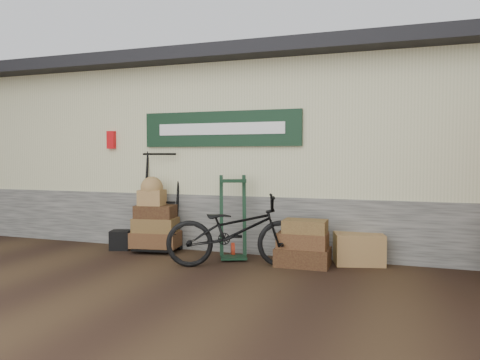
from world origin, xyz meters
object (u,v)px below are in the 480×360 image
object	(u,v)px
porter_trolley	(160,195)
suitcase_stack	(303,242)
black_trunk	(121,240)
bicycle	(235,227)
green_barrow	(233,217)
wicker_hamper	(359,249)

from	to	relation	value
porter_trolley	suitcase_stack	distance (m)	2.52
black_trunk	bicycle	xyz separation A→B (m)	(2.17, -0.49, 0.40)
green_barrow	wicker_hamper	xyz separation A→B (m)	(1.80, 0.24, -0.40)
suitcase_stack	green_barrow	bearing A→B (deg)	173.77
wicker_hamper	suitcase_stack	bearing A→B (deg)	-153.79
suitcase_stack	wicker_hamper	xyz separation A→B (m)	(0.73, 0.36, -0.11)
porter_trolley	wicker_hamper	world-z (taller)	porter_trolley
porter_trolley	bicycle	world-z (taller)	porter_trolley
bicycle	green_barrow	bearing A→B (deg)	3.58
wicker_hamper	bicycle	world-z (taller)	bicycle
porter_trolley	wicker_hamper	distance (m)	3.23
suitcase_stack	wicker_hamper	bearing A→B (deg)	26.21
black_trunk	wicker_hamper	bearing A→B (deg)	3.47
porter_trolley	suitcase_stack	world-z (taller)	porter_trolley
porter_trolley	black_trunk	bearing A→B (deg)	-167.94
porter_trolley	suitcase_stack	size ratio (longest dim) A/B	2.41
porter_trolley	suitcase_stack	bearing A→B (deg)	-17.11
green_barrow	suitcase_stack	size ratio (longest dim) A/B	1.67
wicker_hamper	porter_trolley	bearing A→B (deg)	180.00
suitcase_stack	black_trunk	distance (m)	3.04
wicker_hamper	black_trunk	bearing A→B (deg)	-176.53
wicker_hamper	bicycle	bearing A→B (deg)	-155.84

